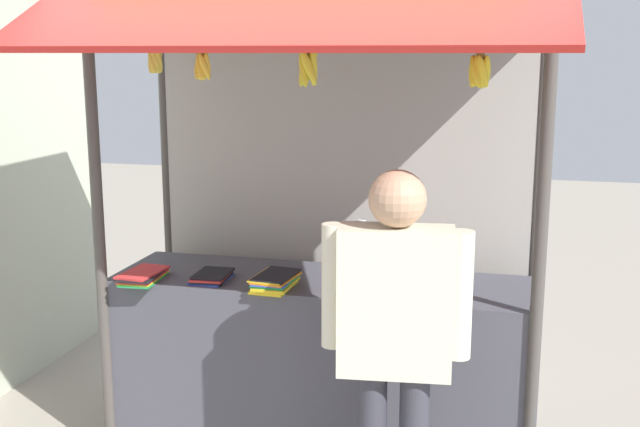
{
  "coord_description": "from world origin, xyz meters",
  "views": [
    {
      "loc": [
        0.96,
        -3.82,
        2.15
      ],
      "look_at": [
        0.0,
        0.0,
        1.33
      ],
      "focal_mm": 43.69,
      "sensor_mm": 36.0,
      "label": 1
    }
  ],
  "objects_px": {
    "magazine_stack_center": "(275,281)",
    "banana_bunch_rightmost": "(155,59)",
    "water_bottle_left": "(361,247)",
    "banana_bunch_inner_left": "(308,67)",
    "magazine_stack_far_right": "(143,276)",
    "magazine_stack_front_right": "(212,276)",
    "banana_bunch_inner_right": "(203,65)",
    "water_bottle_back_right": "(391,245)",
    "water_bottle_back_left": "(406,257)",
    "vendor_person": "(395,326)",
    "banana_bunch_leftmost": "(479,71)",
    "magazine_stack_mid_left": "(431,286)"
  },
  "relations": [
    {
      "from": "water_bottle_left",
      "to": "banana_bunch_inner_right",
      "type": "bearing_deg",
      "value": -135.53
    },
    {
      "from": "water_bottle_back_right",
      "to": "banana_bunch_inner_right",
      "type": "distance_m",
      "value": 1.41
    },
    {
      "from": "magazine_stack_center",
      "to": "banana_bunch_inner_left",
      "type": "height_order",
      "value": "banana_bunch_inner_left"
    },
    {
      "from": "water_bottle_back_right",
      "to": "banana_bunch_rightmost",
      "type": "relative_size",
      "value": 1.22
    },
    {
      "from": "banana_bunch_leftmost",
      "to": "banana_bunch_rightmost",
      "type": "bearing_deg",
      "value": -179.95
    },
    {
      "from": "water_bottle_left",
      "to": "magazine_stack_front_right",
      "type": "distance_m",
      "value": 0.82
    },
    {
      "from": "magazine_stack_far_right",
      "to": "magazine_stack_front_right",
      "type": "height_order",
      "value": "magazine_stack_far_right"
    },
    {
      "from": "magazine_stack_far_right",
      "to": "magazine_stack_center",
      "type": "relative_size",
      "value": 1.06
    },
    {
      "from": "banana_bunch_inner_left",
      "to": "vendor_person",
      "type": "relative_size",
      "value": 0.18
    },
    {
      "from": "magazine_stack_front_right",
      "to": "banana_bunch_inner_right",
      "type": "bearing_deg",
      "value": -70.31
    },
    {
      "from": "banana_bunch_inner_left",
      "to": "banana_bunch_rightmost",
      "type": "bearing_deg",
      "value": -179.92
    },
    {
      "from": "water_bottle_back_left",
      "to": "banana_bunch_inner_right",
      "type": "relative_size",
      "value": 0.87
    },
    {
      "from": "water_bottle_back_left",
      "to": "water_bottle_left",
      "type": "distance_m",
      "value": 0.27
    },
    {
      "from": "magazine_stack_front_right",
      "to": "banana_bunch_rightmost",
      "type": "xyz_separation_m",
      "value": [
        -0.15,
        -0.26,
        1.12
      ]
    },
    {
      "from": "magazine_stack_mid_left",
      "to": "banana_bunch_rightmost",
      "type": "distance_m",
      "value": 1.72
    },
    {
      "from": "magazine_stack_far_right",
      "to": "vendor_person",
      "type": "distance_m",
      "value": 1.47
    },
    {
      "from": "banana_bunch_inner_right",
      "to": "banana_bunch_rightmost",
      "type": "height_order",
      "value": "same"
    },
    {
      "from": "magazine_stack_front_right",
      "to": "banana_bunch_rightmost",
      "type": "relative_size",
      "value": 1.01
    },
    {
      "from": "magazine_stack_mid_left",
      "to": "banana_bunch_leftmost",
      "type": "relative_size",
      "value": 0.85
    },
    {
      "from": "banana_bunch_leftmost",
      "to": "water_bottle_back_left",
      "type": "bearing_deg",
      "value": 124.3
    },
    {
      "from": "magazine_stack_mid_left",
      "to": "banana_bunch_leftmost",
      "type": "xyz_separation_m",
      "value": [
        0.21,
        -0.32,
        1.06
      ]
    },
    {
      "from": "water_bottle_back_right",
      "to": "magazine_stack_mid_left",
      "type": "xyz_separation_m",
      "value": [
        0.26,
        -0.33,
        -0.11
      ]
    },
    {
      "from": "water_bottle_back_left",
      "to": "banana_bunch_rightmost",
      "type": "height_order",
      "value": "banana_bunch_rightmost"
    },
    {
      "from": "water_bottle_left",
      "to": "vendor_person",
      "type": "xyz_separation_m",
      "value": [
        0.32,
        -0.9,
        -0.11
      ]
    },
    {
      "from": "water_bottle_back_left",
      "to": "banana_bunch_inner_left",
      "type": "xyz_separation_m",
      "value": [
        -0.39,
        -0.54,
        0.99
      ]
    },
    {
      "from": "magazine_stack_center",
      "to": "banana_bunch_inner_right",
      "type": "height_order",
      "value": "banana_bunch_inner_right"
    },
    {
      "from": "magazine_stack_center",
      "to": "banana_bunch_leftmost",
      "type": "height_order",
      "value": "banana_bunch_leftmost"
    },
    {
      "from": "banana_bunch_rightmost",
      "to": "magazine_stack_front_right",
      "type": "bearing_deg",
      "value": 60.21
    },
    {
      "from": "banana_bunch_leftmost",
      "to": "banana_bunch_inner_right",
      "type": "xyz_separation_m",
      "value": [
        -1.25,
        -0.0,
        0.02
      ]
    },
    {
      "from": "magazine_stack_far_right",
      "to": "banana_bunch_leftmost",
      "type": "height_order",
      "value": "banana_bunch_leftmost"
    },
    {
      "from": "water_bottle_back_right",
      "to": "water_bottle_left",
      "type": "height_order",
      "value": "water_bottle_back_right"
    },
    {
      "from": "water_bottle_left",
      "to": "banana_bunch_inner_left",
      "type": "relative_size",
      "value": 0.94
    },
    {
      "from": "magazine_stack_far_right",
      "to": "vendor_person",
      "type": "height_order",
      "value": "vendor_person"
    },
    {
      "from": "water_bottle_back_right",
      "to": "magazine_stack_front_right",
      "type": "xyz_separation_m",
      "value": [
        -0.88,
        -0.4,
        -0.12
      ]
    },
    {
      "from": "magazine_stack_center",
      "to": "banana_bunch_rightmost",
      "type": "distance_m",
      "value": 1.23
    },
    {
      "from": "banana_bunch_rightmost",
      "to": "banana_bunch_leftmost",
      "type": "bearing_deg",
      "value": 0.05
    },
    {
      "from": "water_bottle_back_right",
      "to": "magazine_stack_center",
      "type": "xyz_separation_m",
      "value": [
        -0.51,
        -0.46,
        -0.11
      ]
    },
    {
      "from": "magazine_stack_center",
      "to": "water_bottle_left",
      "type": "bearing_deg",
      "value": 49.87
    },
    {
      "from": "magazine_stack_front_right",
      "to": "banana_bunch_inner_left",
      "type": "xyz_separation_m",
      "value": [
        0.59,
        -0.25,
        1.08
      ]
    },
    {
      "from": "vendor_person",
      "to": "water_bottle_back_left",
      "type": "bearing_deg",
      "value": -91.48
    },
    {
      "from": "magazine_stack_far_right",
      "to": "vendor_person",
      "type": "xyz_separation_m",
      "value": [
        1.4,
        -0.46,
        0.01
      ]
    },
    {
      "from": "banana_bunch_inner_left",
      "to": "water_bottle_left",
      "type": "bearing_deg",
      "value": 77.99
    },
    {
      "from": "water_bottle_back_left",
      "to": "vendor_person",
      "type": "bearing_deg",
      "value": -85.18
    },
    {
      "from": "magazine_stack_center",
      "to": "banana_bunch_rightmost",
      "type": "xyz_separation_m",
      "value": [
        -0.51,
        -0.19,
        1.1
      ]
    },
    {
      "from": "water_bottle_back_right",
      "to": "banana_bunch_leftmost",
      "type": "relative_size",
      "value": 1.0
    },
    {
      "from": "vendor_person",
      "to": "banana_bunch_inner_left",
      "type": "bearing_deg",
      "value": -38.47
    },
    {
      "from": "magazine_stack_center",
      "to": "banana_bunch_inner_right",
      "type": "distance_m",
      "value": 1.12
    },
    {
      "from": "water_bottle_back_left",
      "to": "vendor_person",
      "type": "xyz_separation_m",
      "value": [
        0.07,
        -0.82,
        -0.09
      ]
    },
    {
      "from": "magazine_stack_mid_left",
      "to": "banana_bunch_rightmost",
      "type": "xyz_separation_m",
      "value": [
        -1.28,
        -0.32,
        1.11
      ]
    },
    {
      "from": "banana_bunch_rightmost",
      "to": "vendor_person",
      "type": "distance_m",
      "value": 1.65
    }
  ]
}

